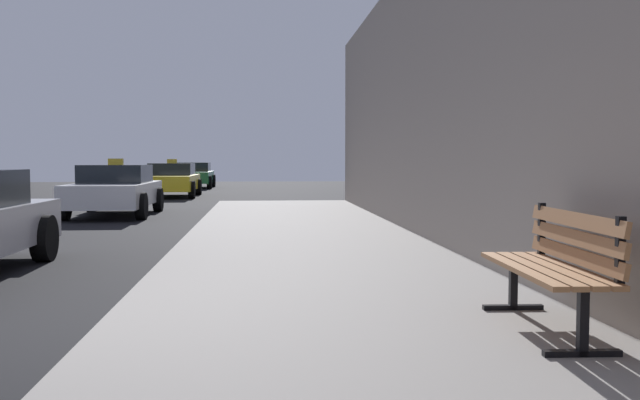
{
  "coord_description": "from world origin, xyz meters",
  "views": [
    {
      "loc": [
        3.25,
        -5.32,
        1.39
      ],
      "look_at": [
        3.9,
        2.37,
        0.95
      ],
      "focal_mm": 39.04,
      "sensor_mm": 36.0,
      "label": 1
    }
  ],
  "objects_px": {
    "bench": "(556,261)",
    "car_white": "(115,190)",
    "car_green": "(194,175)",
    "car_yellow": "(172,180)"
  },
  "relations": [
    {
      "from": "car_yellow",
      "to": "car_green",
      "type": "bearing_deg",
      "value": -90.23
    },
    {
      "from": "bench",
      "to": "car_yellow",
      "type": "distance_m",
      "value": 22.59
    },
    {
      "from": "bench",
      "to": "car_white",
      "type": "bearing_deg",
      "value": 116.58
    },
    {
      "from": "car_yellow",
      "to": "car_white",
      "type": "bearing_deg",
      "value": 88.21
    },
    {
      "from": "bench",
      "to": "car_green",
      "type": "distance_m",
      "value": 30.77
    },
    {
      "from": "car_yellow",
      "to": "bench",
      "type": "bearing_deg",
      "value": 104.12
    },
    {
      "from": "bench",
      "to": "car_green",
      "type": "xyz_separation_m",
      "value": [
        -5.48,
        30.27,
        -0.02
      ]
    },
    {
      "from": "bench",
      "to": "car_yellow",
      "type": "xyz_separation_m",
      "value": [
        -5.51,
        21.91,
        -0.01
      ]
    },
    {
      "from": "bench",
      "to": "car_white",
      "type": "xyz_separation_m",
      "value": [
        -5.79,
        12.93,
        -0.01
      ]
    },
    {
      "from": "bench",
      "to": "car_white",
      "type": "distance_m",
      "value": 14.17
    }
  ]
}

